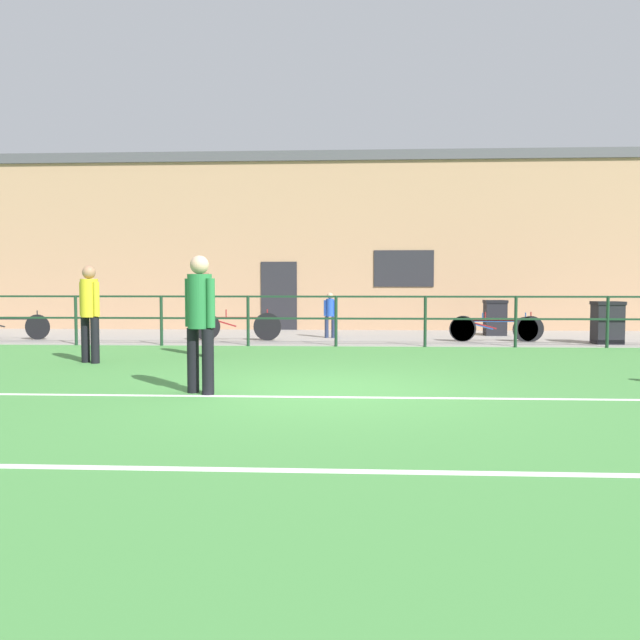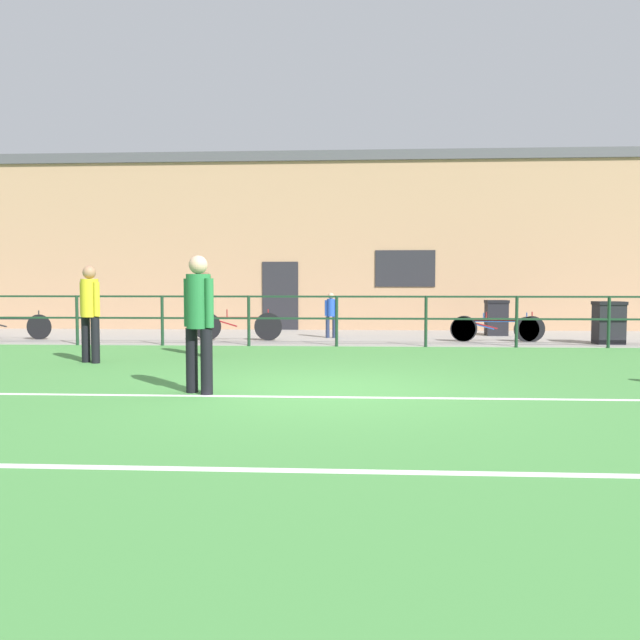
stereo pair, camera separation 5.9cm
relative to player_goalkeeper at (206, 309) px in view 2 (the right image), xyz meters
The scene contains 16 objects.
ground 4.73m from the player_goalkeeper, 57.58° to the right, with size 60.00×44.00×0.04m, color #478C42.
field_line_touchline 5.11m from the player_goalkeeper, 60.37° to the right, with size 36.00×0.11×0.00m, color white.
field_line_hash 7.91m from the player_goalkeeper, 71.59° to the right, with size 36.00×0.11×0.00m, color white.
pavement_strip 5.30m from the player_goalkeeper, 61.61° to the left, with size 48.00×5.00×0.02m, color gray.
perimeter_fence 3.25m from the player_goalkeeper, 40.14° to the left, with size 36.07×0.07×1.15m.
clubhouse_facade 8.84m from the player_goalkeeper, 73.34° to the left, with size 28.00×2.56×5.44m.
player_goalkeeper is the anchor object (origin of this frame).
player_striker 4.28m from the player_goalkeeper, 77.72° to the right, with size 0.43×0.31×1.76m.
player_winger 2.14m from the player_goalkeeper, 147.90° to the right, with size 0.43×0.30×1.73m.
spectator_child 4.77m from the player_goalkeeper, 61.54° to the left, with size 0.32×0.21×1.17m.
bicycle_parked_0 6.77m from the player_goalkeeper, 150.78° to the left, with size 2.30×0.04×0.73m.
bicycle_parked_1 7.10m from the player_goalkeeper, 27.74° to the left, with size 2.12×0.04×0.71m.
bicycle_parked_2 3.34m from the player_goalkeeper, 90.07° to the left, with size 2.20×0.04×0.78m.
bicycle_parked_3 7.17m from the player_goalkeeper, 27.45° to the left, with size 2.24×0.04×0.72m.
trash_bin_0 9.23m from the player_goalkeeper, 17.88° to the left, with size 0.64×0.54×0.99m.
trash_bin_1 8.53m from the player_goalkeeper, 37.80° to the left, with size 0.59×0.50×0.96m.
Camera 2 is at (0.41, -8.15, 1.38)m, focal length 35.29 mm.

